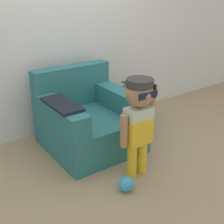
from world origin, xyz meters
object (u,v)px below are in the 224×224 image
at_px(person_child, 138,113).
at_px(side_table, 137,103).
at_px(armchair, 88,121).
at_px(toy_ball, 126,184).

relative_size(person_child, side_table, 1.91).
bearing_deg(person_child, side_table, 51.10).
distance_m(armchair, toy_ball, 1.01).
distance_m(person_child, toy_ball, 0.68).
distance_m(armchair, person_child, 0.89).
xyz_separation_m(person_child, side_table, (0.74, 0.91, -0.36)).
relative_size(person_child, toy_ball, 6.93).
xyz_separation_m(armchair, person_child, (0.08, -0.81, 0.36)).
bearing_deg(armchair, side_table, 7.08).
bearing_deg(side_table, person_child, -128.90).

